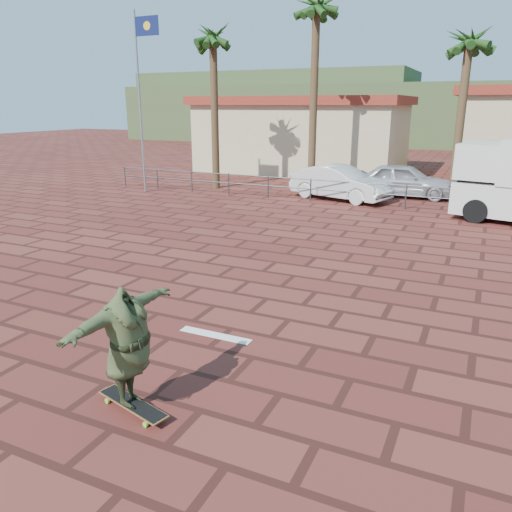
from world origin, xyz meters
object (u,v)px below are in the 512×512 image
(car_white, at_px, (340,183))
(longboard, at_px, (133,404))
(skateboarder, at_px, (128,347))
(car_silver, at_px, (404,180))

(car_white, bearing_deg, longboard, -157.16)
(longboard, xyz_separation_m, car_white, (-1.82, 16.72, 0.64))
(skateboarder, distance_m, car_silver, 18.64)
(longboard, xyz_separation_m, skateboarder, (-0.00, 0.00, 0.87))
(skateboarder, bearing_deg, longboard, -173.81)
(skateboarder, xyz_separation_m, car_white, (-1.82, 16.72, -0.23))
(car_silver, bearing_deg, skateboarder, 175.11)
(longboard, relative_size, skateboarder, 0.60)
(car_white, bearing_deg, skateboarder, -157.16)
(longboard, bearing_deg, car_white, 110.94)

